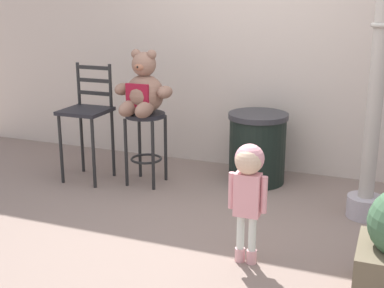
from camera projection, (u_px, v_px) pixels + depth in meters
The scene contains 7 objects.
ground_plane at pixel (195, 231), 4.13m from camera, with size 24.00×24.00×0.00m, color #7E6A60.
bar_stool_with_teddy at pixel (146, 133), 5.06m from camera, with size 0.38×0.38×0.71m.
teddy_bear at pixel (143, 91), 4.92m from camera, with size 0.57×0.51×0.60m.
child_walking at pixel (248, 178), 3.50m from camera, with size 0.27×0.21×0.85m.
trash_bin at pixel (257, 148), 5.14m from camera, with size 0.58×0.58×0.69m.
lamppost at pixel (376, 91), 4.11m from camera, with size 0.30×0.30×2.71m.
bar_chair_empty at pixel (87, 115), 5.15m from camera, with size 0.43×0.43×1.14m.
Camera 1 is at (1.37, -3.53, 1.80)m, focal length 49.22 mm.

